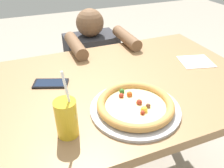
{
  "coord_description": "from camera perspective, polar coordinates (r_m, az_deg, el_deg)",
  "views": [
    {
      "loc": [
        -0.37,
        -0.81,
        1.3
      ],
      "look_at": [
        -0.07,
        -0.05,
        0.78
      ],
      "focal_mm": 37.12,
      "sensor_mm": 36.0,
      "label": 1
    }
  ],
  "objects": [
    {
      "name": "dining_table",
      "position": [
        1.11,
        2.34,
        -4.4
      ],
      "size": [
        1.22,
        0.82,
        0.75
      ],
      "color": "#936D47",
      "rests_on": "ground"
    },
    {
      "name": "pizza_near",
      "position": [
        0.87,
        5.75,
        -5.36
      ],
      "size": [
        0.34,
        0.34,
        0.04
      ],
      "color": "#B7B7BC",
      "rests_on": "dining_table"
    },
    {
      "name": "drink_cup_colored",
      "position": [
        0.75,
        -11.14,
        -8.25
      ],
      "size": [
        0.07,
        0.07,
        0.23
      ],
      "color": "gold",
      "rests_on": "dining_table"
    },
    {
      "name": "paper_napkin",
      "position": [
        1.29,
        19.96,
        5.23
      ],
      "size": [
        0.19,
        0.18,
        0.0
      ],
      "primitive_type": "cube",
      "rotation": [
        0.0,
        0.0,
        -0.25
      ],
      "color": "white",
      "rests_on": "dining_table"
    },
    {
      "name": "cell_phone",
      "position": [
        1.06,
        -14.83,
        0.16
      ],
      "size": [
        0.17,
        0.12,
        0.01
      ],
      "color": "black",
      "rests_on": "dining_table"
    },
    {
      "name": "diner_seated",
      "position": [
        1.72,
        -4.69,
        1.9
      ],
      "size": [
        0.38,
        0.51,
        0.92
      ],
      "color": "#333847",
      "rests_on": "ground"
    }
  ]
}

